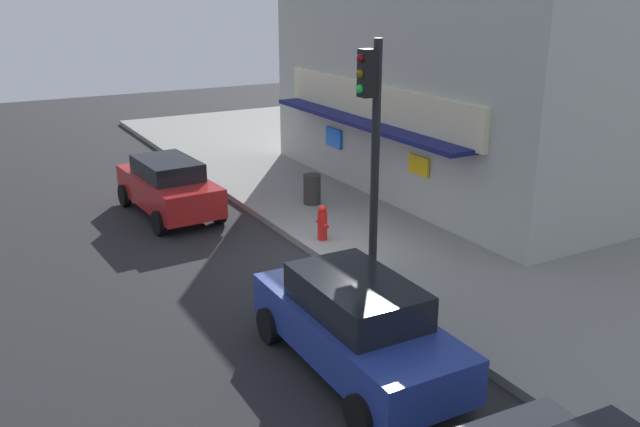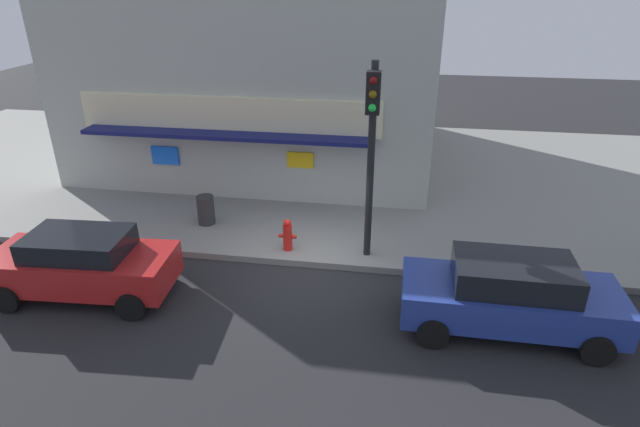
{
  "view_description": "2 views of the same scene",
  "coord_description": "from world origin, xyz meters",
  "px_view_note": "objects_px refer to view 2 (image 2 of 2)",
  "views": [
    {
      "loc": [
        12.95,
        -7.13,
        6.06
      ],
      "look_at": [
        -0.15,
        0.21,
        1.04
      ],
      "focal_mm": 38.15,
      "sensor_mm": 36.0,
      "label": 1
    },
    {
      "loc": [
        2.07,
        -11.13,
        6.88
      ],
      "look_at": [
        0.25,
        0.4,
        1.37
      ],
      "focal_mm": 28.89,
      "sensor_mm": 36.0,
      "label": 2
    }
  ],
  "objects_px": {
    "traffic_light": "(372,138)",
    "parked_car_red": "(83,264)",
    "fire_hydrant": "(288,235)",
    "trash_can": "(206,210)",
    "parked_car_blue": "(510,295)"
  },
  "relations": [
    {
      "from": "traffic_light",
      "to": "parked_car_red",
      "type": "height_order",
      "value": "traffic_light"
    },
    {
      "from": "fire_hydrant",
      "to": "parked_car_red",
      "type": "relative_size",
      "value": 0.21
    },
    {
      "from": "fire_hydrant",
      "to": "parked_car_red",
      "type": "bearing_deg",
      "value": -149.43
    },
    {
      "from": "trash_can",
      "to": "parked_car_red",
      "type": "xyz_separation_m",
      "value": [
        -1.57,
        -3.68,
        0.22
      ]
    },
    {
      "from": "traffic_light",
      "to": "trash_can",
      "type": "xyz_separation_m",
      "value": [
        -4.76,
        1.19,
        -2.74
      ]
    },
    {
      "from": "parked_car_red",
      "to": "parked_car_blue",
      "type": "bearing_deg",
      "value": 1.18
    },
    {
      "from": "trash_can",
      "to": "parked_car_red",
      "type": "height_order",
      "value": "parked_car_red"
    },
    {
      "from": "fire_hydrant",
      "to": "parked_car_blue",
      "type": "distance_m",
      "value": 5.69
    },
    {
      "from": "traffic_light",
      "to": "trash_can",
      "type": "relative_size",
      "value": 5.78
    },
    {
      "from": "traffic_light",
      "to": "parked_car_blue",
      "type": "distance_m",
      "value": 4.61
    },
    {
      "from": "trash_can",
      "to": "parked_car_blue",
      "type": "height_order",
      "value": "parked_car_blue"
    },
    {
      "from": "trash_can",
      "to": "parked_car_red",
      "type": "bearing_deg",
      "value": -113.05
    },
    {
      "from": "trash_can",
      "to": "parked_car_blue",
      "type": "xyz_separation_m",
      "value": [
        7.88,
        -3.49,
        0.23
      ]
    },
    {
      "from": "parked_car_blue",
      "to": "parked_car_red",
      "type": "distance_m",
      "value": 9.44
    },
    {
      "from": "parked_car_red",
      "to": "fire_hydrant",
      "type": "bearing_deg",
      "value": 30.57
    }
  ]
}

